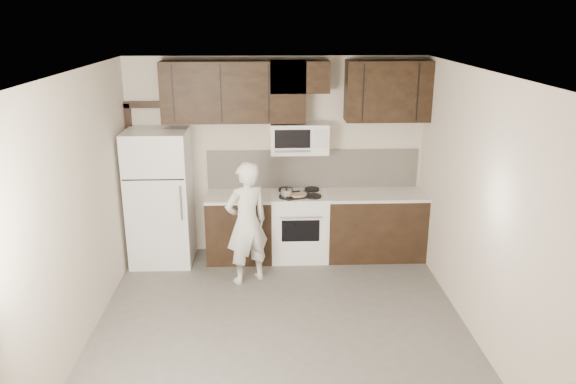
{
  "coord_description": "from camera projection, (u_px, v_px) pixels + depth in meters",
  "views": [
    {
      "loc": [
        -0.13,
        -5.21,
        3.21
      ],
      "look_at": [
        0.11,
        0.9,
        1.27
      ],
      "focal_mm": 35.0,
      "sensor_mm": 36.0,
      "label": 1
    }
  ],
  "objects": [
    {
      "name": "saucepan",
      "position": [
        287.0,
        193.0,
        7.36
      ],
      "size": [
        0.26,
        0.15,
        0.15
      ],
      "color": "silver",
      "rests_on": "stove"
    },
    {
      "name": "person",
      "position": [
        247.0,
        223.0,
        6.86
      ],
      "size": [
        0.67,
        0.6,
        1.55
      ],
      "primitive_type": "imported",
      "rotation": [
        0.0,
        0.0,
        3.65
      ],
      "color": "silver",
      "rests_on": "floor"
    },
    {
      "name": "microwave",
      "position": [
        299.0,
        138.0,
        7.41
      ],
      "size": [
        0.76,
        0.42,
        0.4
      ],
      "color": "white",
      "rests_on": "upper_cabinets"
    },
    {
      "name": "ceiling",
      "position": [
        280.0,
        73.0,
        5.12
      ],
      "size": [
        4.5,
        4.5,
        0.0
      ],
      "primitive_type": "plane",
      "rotation": [
        3.14,
        0.0,
        0.0
      ],
      "color": "white",
      "rests_on": "back_wall"
    },
    {
      "name": "door_trim",
      "position": [
        135.0,
        166.0,
        7.6
      ],
      "size": [
        0.5,
        0.08,
        2.12
      ],
      "color": "black",
      "rests_on": "floor"
    },
    {
      "name": "baking_tray",
      "position": [
        297.0,
        195.0,
        7.43
      ],
      "size": [
        0.45,
        0.39,
        0.02
      ],
      "primitive_type": "cube",
      "rotation": [
        0.0,
        0.0,
        0.32
      ],
      "color": "black",
      "rests_on": "counter_run"
    },
    {
      "name": "stove",
      "position": [
        299.0,
        225.0,
        7.66
      ],
      "size": [
        0.76,
        0.66,
        0.94
      ],
      "color": "white",
      "rests_on": "floor"
    },
    {
      "name": "back_wall",
      "position": [
        277.0,
        157.0,
        7.68
      ],
      "size": [
        4.0,
        0.0,
        4.0
      ],
      "primitive_type": "plane",
      "rotation": [
        1.57,
        0.0,
        0.0
      ],
      "color": "beige",
      "rests_on": "ground"
    },
    {
      "name": "floor",
      "position": [
        281.0,
        332.0,
        5.94
      ],
      "size": [
        4.5,
        4.5,
        0.0
      ],
      "primitive_type": "plane",
      "color": "#585652",
      "rests_on": "ground"
    },
    {
      "name": "backsplash",
      "position": [
        313.0,
        169.0,
        7.74
      ],
      "size": [
        2.9,
        0.02,
        0.54
      ],
      "primitive_type": "cube",
      "color": "beige",
      "rests_on": "counter_run"
    },
    {
      "name": "refrigerator",
      "position": [
        160.0,
        197.0,
        7.41
      ],
      "size": [
        0.8,
        0.76,
        1.8
      ],
      "color": "white",
      "rests_on": "floor"
    },
    {
      "name": "counter_run",
      "position": [
        321.0,
        225.0,
        7.67
      ],
      "size": [
        2.95,
        0.64,
        0.91
      ],
      "color": "black",
      "rests_on": "floor"
    },
    {
      "name": "pizza",
      "position": [
        297.0,
        194.0,
        7.42
      ],
      "size": [
        0.32,
        0.32,
        0.02
      ],
      "primitive_type": "cylinder",
      "rotation": [
        0.0,
        0.0,
        0.32
      ],
      "color": "beige",
      "rests_on": "baking_tray"
    },
    {
      "name": "upper_cabinets",
      "position": [
        292.0,
        90.0,
        7.24
      ],
      "size": [
        3.48,
        0.35,
        0.78
      ],
      "color": "black",
      "rests_on": "back_wall"
    }
  ]
}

